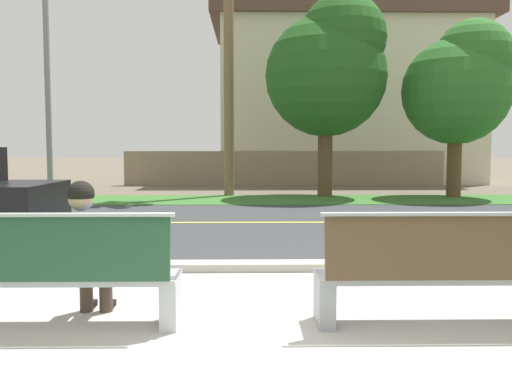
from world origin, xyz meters
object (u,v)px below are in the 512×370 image
object	(u,v)px
bench_right	(440,274)
streetlamp	(49,55)
bench_left	(53,275)
seated_person_blue	(85,246)
shade_tree_left	(330,67)
shade_tree_centre	(460,83)

from	to	relation	value
bench_right	streetlamp	size ratio (longest dim) A/B	0.28
bench_right	streetlamp	bearing A→B (deg)	124.01
bench_left	streetlamp	bearing A→B (deg)	110.40
seated_person_blue	shade_tree_left	distance (m)	12.86
bench_left	bench_right	bearing A→B (deg)	0.00
shade_tree_centre	streetlamp	bearing A→B (deg)	-175.59
bench_left	shade_tree_centre	bearing A→B (deg)	55.09
bench_left	shade_tree_centre	world-z (taller)	shade_tree_centre
seated_person_blue	shade_tree_centre	distance (m)	14.22
seated_person_blue	shade_tree_centre	size ratio (longest dim) A/B	0.23
seated_person_blue	shade_tree_left	bearing A→B (deg)	71.42
bench_right	shade_tree_left	world-z (taller)	shade_tree_left
bench_left	bench_right	size ratio (longest dim) A/B	1.00
bench_right	streetlamp	world-z (taller)	streetlamp
bench_left	seated_person_blue	distance (m)	0.35
bench_left	shade_tree_left	world-z (taller)	shade_tree_left
seated_person_blue	shade_tree_left	world-z (taller)	shade_tree_left
streetlamp	shade_tree_left	xyz separation A→B (m)	(8.16, 1.23, -0.11)
streetlamp	shade_tree_left	size ratio (longest dim) A/B	1.17
streetlamp	shade_tree_centre	size ratio (longest dim) A/B	1.35
seated_person_blue	streetlamp	distance (m)	11.86
bench_right	shade_tree_left	distance (m)	12.49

